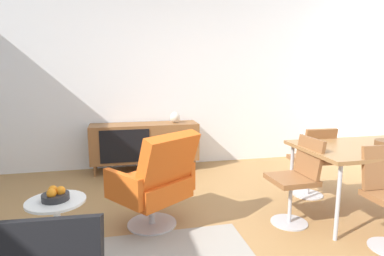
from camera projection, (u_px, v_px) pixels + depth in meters
ground_plane at (208, 245)px, 2.76m from camera, size 8.32×8.32×0.00m
wall_back at (164, 78)px, 5.02m from camera, size 6.80×0.12×2.80m
sideboard at (145, 142)px, 4.81m from camera, size 1.60×0.45×0.72m
vase_cobalt at (175, 117)px, 4.85m from camera, size 0.15×0.15×0.16m
dining_table at (377, 150)px, 3.25m from camera, size 1.60×0.90×0.74m
dining_chair_back_left at (313, 159)px, 3.75m from camera, size 0.41×0.43×0.86m
dining_chair_near_window at (297, 177)px, 3.09m from camera, size 0.44×0.41×0.86m
lounge_chair_red at (156, 180)px, 3.00m from camera, size 0.90×0.89×0.95m
side_table_round at (58, 225)px, 2.43m from camera, size 0.44×0.44×0.52m
fruit_bowl at (55, 195)px, 2.39m from camera, size 0.20×0.20×0.11m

